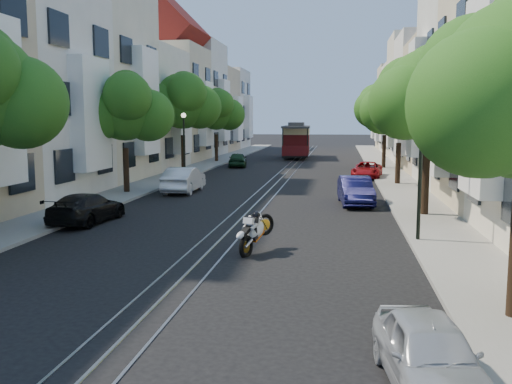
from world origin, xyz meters
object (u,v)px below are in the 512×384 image
at_px(tree_e_d, 386,106).
at_px(parked_car_e_near, 430,354).
at_px(sportbike_rider, 254,230).
at_px(parked_car_e_far, 367,170).
at_px(parked_car_w_far, 238,160).
at_px(parked_car_e_mid, 356,191).
at_px(parked_car_w_mid, 184,180).
at_px(tree_e_c, 401,107).
at_px(lamp_east, 421,153).
at_px(tree_w_b, 125,109).
at_px(tree_w_d, 217,111).
at_px(cable_car, 296,139).
at_px(lamp_west, 184,135).
at_px(parked_car_w_near, 87,208).
at_px(tree_w_c, 183,102).
at_px(tree_e_b, 430,97).

height_order(tree_e_d, parked_car_e_near, tree_e_d).
xyz_separation_m(tree_e_d, parked_car_e_near, (-2.12, -37.10, -4.33)).
distance_m(sportbike_rider, parked_car_e_far, 22.36).
bearing_deg(parked_car_w_far, parked_car_e_near, 96.71).
relative_size(parked_car_e_mid, parked_car_w_mid, 0.95).
distance_m(tree_e_c, parked_car_e_far, 5.87).
distance_m(parked_car_e_near, parked_car_e_far, 30.00).
xyz_separation_m(tree_e_d, parked_car_w_far, (-11.66, 0.25, -4.27)).
xyz_separation_m(lamp_east, parked_car_e_far, (-0.70, 19.87, -2.31)).
bearing_deg(tree_w_b, parked_car_e_near, -58.57).
height_order(tree_w_d, sportbike_rider, tree_w_d).
bearing_deg(cable_car, lamp_east, -82.49).
relative_size(lamp_west, parked_car_e_near, 1.32).
distance_m(parked_car_w_near, parked_car_w_far, 25.48).
height_order(tree_e_d, parked_car_w_near, tree_e_d).
bearing_deg(parked_car_w_mid, lamp_east, 133.67).
distance_m(cable_car, parked_car_w_far, 12.16).
bearing_deg(tree_w_c, cable_car, 69.43).
relative_size(lamp_east, parked_car_w_mid, 1.01).
bearing_deg(tree_w_d, lamp_east, -67.20).
bearing_deg(parked_car_w_near, parked_car_w_mid, -92.68).
bearing_deg(tree_w_c, tree_e_b, -48.01).
bearing_deg(parked_car_e_mid, parked_car_w_mid, 155.68).
relative_size(tree_w_b, lamp_east, 1.51).
height_order(parked_car_e_far, parked_car_w_mid, parked_car_w_mid).
bearing_deg(tree_w_d, parked_car_e_far, -43.53).
height_order(lamp_west, parked_car_e_mid, lamp_west).
bearing_deg(tree_e_d, tree_w_d, 160.85).
relative_size(tree_e_b, tree_w_b, 1.07).
height_order(tree_e_b, cable_car, tree_e_b).
xyz_separation_m(tree_w_b, parked_car_w_mid, (2.74, 1.06, -3.72)).
bearing_deg(cable_car, tree_w_c, -113.03).
xyz_separation_m(tree_e_c, tree_w_d, (-14.40, 16.00, 0.00)).
bearing_deg(parked_car_e_mid, tree_e_d, 76.72).
xyz_separation_m(tree_w_d, lamp_east, (13.44, -31.98, -1.75)).
bearing_deg(tree_w_c, tree_e_c, -19.15).
xyz_separation_m(parked_car_w_mid, parked_car_w_far, (0.00, 16.19, -0.08)).
height_order(sportbike_rider, parked_car_e_near, sportbike_rider).
distance_m(tree_w_b, sportbike_rider, 15.22).
bearing_deg(tree_w_c, lamp_east, -57.35).
distance_m(tree_e_c, sportbike_rider, 19.39).
distance_m(tree_w_d, lamp_east, 34.73).
height_order(tree_w_b, parked_car_e_far, tree_w_b).
bearing_deg(cable_car, sportbike_rider, -89.83).
distance_m(tree_e_c, lamp_west, 13.82).
height_order(lamp_east, cable_car, lamp_east).
xyz_separation_m(parked_car_w_near, parked_car_w_mid, (1.20, 9.26, 0.11)).
bearing_deg(tree_w_d, tree_e_b, -61.93).
distance_m(tree_e_c, parked_car_w_near, 19.58).
bearing_deg(parked_car_e_far, lamp_west, -163.16).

